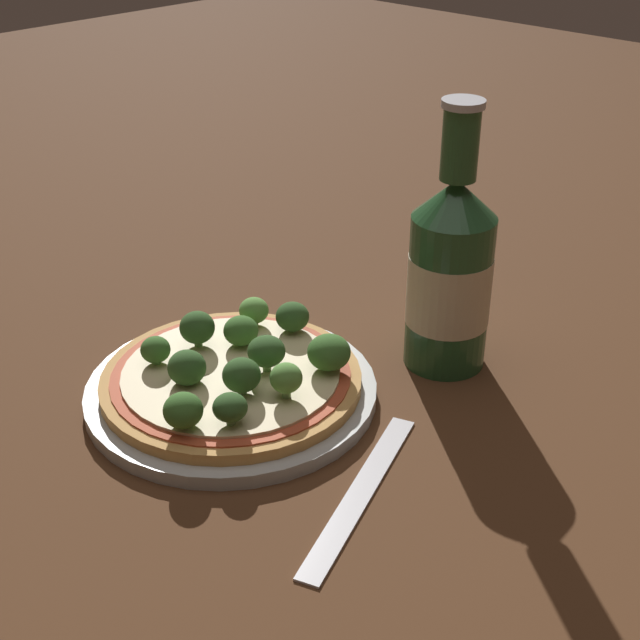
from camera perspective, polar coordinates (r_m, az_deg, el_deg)
ground_plane at (r=0.76m, az=-3.99°, el=-4.52°), size 3.00×3.00×0.00m
plate at (r=0.75m, az=-5.68°, el=-4.52°), size 0.24×0.24×0.01m
pizza at (r=0.74m, az=-5.70°, el=-3.71°), size 0.22×0.22×0.01m
broccoli_floret_0 at (r=0.75m, az=-10.49°, el=-1.89°), size 0.02×0.02×0.02m
broccoli_floret_1 at (r=0.77m, az=-7.87°, el=-0.49°), size 0.03×0.03×0.03m
broccoli_floret_2 at (r=0.72m, az=-8.52°, el=-3.04°), size 0.03×0.03×0.03m
broccoli_floret_3 at (r=0.70m, az=-5.04°, el=-3.55°), size 0.03×0.03×0.03m
broccoli_floret_4 at (r=0.67m, az=-5.78°, el=-5.60°), size 0.03×0.03×0.03m
broccoli_floret_5 at (r=0.67m, az=-8.75°, el=-5.75°), size 0.03×0.03×0.03m
broccoli_floret_6 at (r=0.80m, az=-4.26°, el=0.60°), size 0.03×0.03×0.03m
broccoli_floret_7 at (r=0.73m, az=0.58°, el=-2.09°), size 0.04×0.04×0.03m
broccoli_floret_8 at (r=0.73m, az=-3.66°, el=-2.13°), size 0.03×0.03×0.03m
broccoli_floret_9 at (r=0.77m, az=-5.09°, el=-0.70°), size 0.03×0.03×0.03m
broccoli_floret_10 at (r=0.70m, az=-2.18°, el=-3.76°), size 0.03×0.03×0.03m
broccoli_floret_11 at (r=0.79m, az=-1.78°, el=0.21°), size 0.03×0.03×0.03m
beer_bottle at (r=0.76m, az=8.32°, el=3.03°), size 0.07×0.07×0.24m
fork at (r=0.65m, az=2.62°, el=-10.91°), size 0.08×0.19×0.00m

